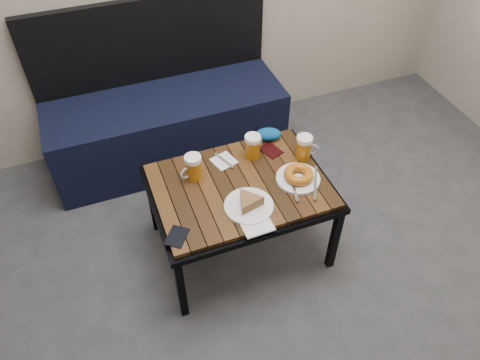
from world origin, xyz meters
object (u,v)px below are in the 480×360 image
object	(u,v)px
knit_pouch	(268,134)
plate_bagel	(298,176)
bench	(166,120)
cafe_table	(240,191)
passport_navy	(177,237)
beer_mug_left	(193,167)
plate_pie	(249,204)
beer_mug_right	(304,147)
passport_burgundy	(271,150)
beer_mug_centre	(253,146)

from	to	relation	value
knit_pouch	plate_bagel	bearing A→B (deg)	-87.91
bench	cafe_table	distance (m)	0.89
passport_navy	knit_pouch	distance (m)	0.77
beer_mug_left	passport_navy	bearing A→B (deg)	41.90
bench	knit_pouch	bearing A→B (deg)	-55.36
plate_bagel	knit_pouch	world-z (taller)	same
plate_pie	beer_mug_left	bearing A→B (deg)	122.43
plate_bagel	knit_pouch	bearing A→B (deg)	92.09
cafe_table	bench	bearing A→B (deg)	100.41
beer_mug_right	passport_navy	world-z (taller)	beer_mug_right
plate_bagel	passport_burgundy	size ratio (longest dim) A/B	2.37
bench	beer_mug_right	xyz separation A→B (m)	(0.52, -0.79, 0.26)
plate_pie	passport_burgundy	world-z (taller)	plate_pie
cafe_table	knit_pouch	xyz separation A→B (m)	(0.26, 0.26, 0.07)
passport_burgundy	bench	bearing A→B (deg)	99.94
cafe_table	passport_burgundy	distance (m)	0.29
passport_navy	plate_pie	bearing A→B (deg)	45.00
knit_pouch	passport_burgundy	bearing A→B (deg)	-105.48
passport_burgundy	knit_pouch	world-z (taller)	knit_pouch
beer_mug_left	plate_pie	size ratio (longest dim) A/B	0.57
plate_bagel	knit_pouch	distance (m)	0.33
bench	cafe_table	xyz separation A→B (m)	(0.16, -0.86, 0.16)
beer_mug_left	beer_mug_centre	xyz separation A→B (m)	(0.32, 0.04, -0.00)
bench	cafe_table	world-z (taller)	bench
plate_bagel	beer_mug_right	bearing A→B (deg)	55.65
beer_mug_centre	beer_mug_left	bearing A→B (deg)	157.56
beer_mug_centre	plate_pie	world-z (taller)	beer_mug_centre
bench	knit_pouch	xyz separation A→B (m)	(0.41, -0.60, 0.23)
beer_mug_right	plate_pie	bearing A→B (deg)	-125.33
beer_mug_centre	passport_burgundy	bearing A→B (deg)	-28.18
beer_mug_left	plate_pie	distance (m)	0.33
plate_pie	passport_navy	bearing A→B (deg)	-172.10
beer_mug_centre	beer_mug_right	size ratio (longest dim) A/B	1.00
bench	passport_burgundy	distance (m)	0.82
bench	passport_navy	size ratio (longest dim) A/B	12.90
plate_bagel	passport_burgundy	xyz separation A→B (m)	(-0.04, 0.24, -0.02)
cafe_table	plate_bagel	xyz separation A→B (m)	(0.27, -0.07, 0.07)
beer_mug_left	bench	bearing A→B (deg)	-112.17
bench	cafe_table	bearing A→B (deg)	-79.59
cafe_table	passport_burgundy	xyz separation A→B (m)	(0.23, 0.17, 0.05)
bench	beer_mug_left	xyz separation A→B (m)	(-0.03, -0.73, 0.26)
passport_navy	cafe_table	bearing A→B (deg)	65.78
passport_burgundy	beer_mug_centre	bearing A→B (deg)	162.26
beer_mug_right	bench	bearing A→B (deg)	148.07
beer_mug_right	passport_burgundy	bearing A→B (deg)	167.92
beer_mug_centre	passport_navy	distance (m)	0.61
cafe_table	plate_pie	size ratio (longest dim) A/B	3.78
beer_mug_left	passport_navy	xyz separation A→B (m)	(-0.17, -0.32, -0.06)
plate_bagel	passport_navy	distance (m)	0.64
bench	plate_pie	bearing A→B (deg)	-81.92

